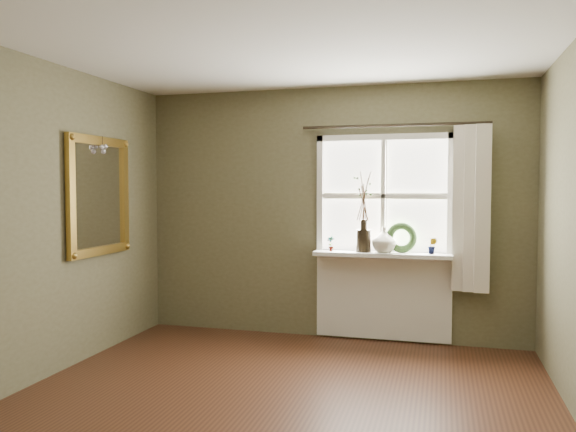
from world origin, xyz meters
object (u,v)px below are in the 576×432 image
(dark_jug, at_px, (364,241))
(wreath, at_px, (401,241))
(gilt_mirror, at_px, (99,196))
(cream_vase, at_px, (384,240))

(dark_jug, relative_size, wreath, 0.73)
(gilt_mirror, bearing_deg, cream_vase, 22.11)
(cream_vase, height_order, gilt_mirror, gilt_mirror)
(cream_vase, bearing_deg, wreath, 13.49)
(dark_jug, height_order, wreath, wreath)
(dark_jug, bearing_deg, cream_vase, 0.00)
(cream_vase, xyz_separation_m, wreath, (0.17, 0.04, -0.01))
(wreath, relative_size, gilt_mirror, 0.28)
(cream_vase, height_order, wreath, wreath)
(cream_vase, bearing_deg, dark_jug, 180.00)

